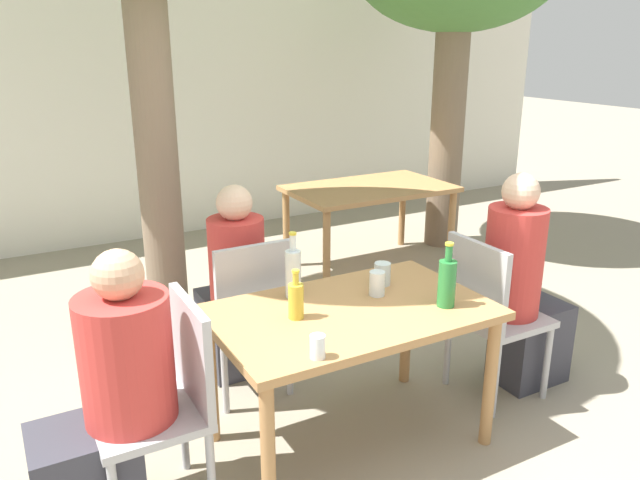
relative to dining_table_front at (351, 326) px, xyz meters
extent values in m
plane|color=gray|center=(0.00, 0.00, -0.63)|extent=(30.00, 30.00, 0.00)
cube|color=white|center=(0.00, 3.85, 0.77)|extent=(10.00, 0.08, 2.80)
cylinder|color=#7A6651|center=(-0.47, 1.47, 0.51)|extent=(0.25, 0.25, 2.29)
cylinder|color=#7A6651|center=(2.43, 2.26, 0.39)|extent=(0.31, 0.31, 2.04)
cube|color=#B27F4C|center=(0.00, 0.00, 0.07)|extent=(1.29, 0.80, 0.04)
cylinder|color=#B27F4C|center=(-0.59, -0.34, -0.29)|extent=(0.06, 0.06, 0.68)
cylinder|color=#B27F4C|center=(0.59, -0.34, -0.29)|extent=(0.06, 0.06, 0.68)
cylinder|color=#B27F4C|center=(-0.59, 0.34, -0.29)|extent=(0.06, 0.06, 0.68)
cylinder|color=#B27F4C|center=(0.59, 0.34, -0.29)|extent=(0.06, 0.06, 0.68)
cube|color=#B27F4C|center=(1.44, 2.05, 0.07)|extent=(1.35, 0.83, 0.04)
cylinder|color=#B27F4C|center=(0.82, 1.69, -0.29)|extent=(0.06, 0.06, 0.68)
cylinder|color=#B27F4C|center=(2.06, 1.69, -0.29)|extent=(0.06, 0.06, 0.68)
cylinder|color=#B27F4C|center=(0.82, 2.40, -0.29)|extent=(0.06, 0.06, 0.68)
cylinder|color=#B27F4C|center=(2.06, 2.40, -0.29)|extent=(0.06, 0.06, 0.68)
cube|color=#B2B2B7|center=(-0.97, 0.00, -0.18)|extent=(0.44, 0.44, 0.04)
cube|color=#B2B2B7|center=(-0.77, 0.00, 0.07)|extent=(0.04, 0.44, 0.45)
cylinder|color=#B2B2B7|center=(-1.16, 0.19, -0.41)|extent=(0.04, 0.04, 0.44)
cylinder|color=#B2B2B7|center=(-0.78, 0.19, -0.41)|extent=(0.04, 0.04, 0.44)
cylinder|color=#B2B2B7|center=(-0.78, -0.19, -0.41)|extent=(0.04, 0.04, 0.44)
cube|color=#B2B2B7|center=(0.97, 0.00, -0.18)|extent=(0.44, 0.44, 0.04)
cube|color=#B2B2B7|center=(0.77, 0.00, 0.07)|extent=(0.04, 0.44, 0.45)
cylinder|color=#B2B2B7|center=(1.16, -0.19, -0.41)|extent=(0.04, 0.04, 0.44)
cylinder|color=#B2B2B7|center=(1.16, 0.19, -0.41)|extent=(0.04, 0.04, 0.44)
cylinder|color=#B2B2B7|center=(0.78, -0.19, -0.41)|extent=(0.04, 0.04, 0.44)
cylinder|color=#B2B2B7|center=(0.78, 0.19, -0.41)|extent=(0.04, 0.04, 0.44)
cube|color=#B2B2B7|center=(-0.26, 0.72, -0.18)|extent=(0.44, 0.44, 0.04)
cube|color=#B2B2B7|center=(-0.26, 0.52, 0.07)|extent=(0.44, 0.04, 0.45)
cylinder|color=#B2B2B7|center=(-0.07, 0.91, -0.41)|extent=(0.04, 0.04, 0.44)
cylinder|color=#B2B2B7|center=(-0.45, 0.91, -0.41)|extent=(0.04, 0.04, 0.44)
cylinder|color=#B2B2B7|center=(-0.07, 0.53, -0.41)|extent=(0.04, 0.04, 0.44)
cylinder|color=#B2B2B7|center=(-0.45, 0.53, -0.41)|extent=(0.04, 0.04, 0.44)
cylinder|color=#C63833|center=(-1.03, 0.00, 0.10)|extent=(0.36, 0.36, 0.52)
sphere|color=tan|center=(-1.03, 0.00, 0.45)|extent=(0.20, 0.20, 0.20)
cube|color=#383842|center=(1.23, 0.00, -0.39)|extent=(0.40, 0.28, 0.47)
cylinder|color=#C63833|center=(1.03, 0.00, 0.14)|extent=(0.31, 0.31, 0.60)
sphere|color=beige|center=(1.03, 0.00, 0.53)|extent=(0.20, 0.20, 0.20)
cube|color=#383842|center=(-0.26, 0.98, -0.39)|extent=(0.28, 0.40, 0.47)
cylinder|color=#C63833|center=(-0.26, 0.78, 0.10)|extent=(0.31, 0.31, 0.52)
sphere|color=beige|center=(-0.26, 0.78, 0.45)|extent=(0.20, 0.20, 0.20)
cylinder|color=gold|center=(-0.27, 0.03, 0.17)|extent=(0.07, 0.07, 0.16)
cylinder|color=gold|center=(-0.27, 0.03, 0.28)|extent=(0.03, 0.03, 0.06)
cylinder|color=gold|center=(-0.27, 0.03, 0.31)|extent=(0.03, 0.03, 0.01)
cylinder|color=silver|center=(-0.17, 0.25, 0.21)|extent=(0.08, 0.08, 0.23)
cylinder|color=silver|center=(-0.17, 0.25, 0.37)|extent=(0.03, 0.03, 0.08)
cylinder|color=gold|center=(-0.17, 0.25, 0.41)|extent=(0.04, 0.04, 0.01)
cylinder|color=#287A38|center=(0.41, -0.19, 0.20)|extent=(0.08, 0.08, 0.22)
cylinder|color=#287A38|center=(0.41, -0.19, 0.35)|extent=(0.03, 0.03, 0.08)
cylinder|color=gold|center=(0.41, -0.19, 0.40)|extent=(0.04, 0.04, 0.01)
cylinder|color=white|center=(0.19, 0.08, 0.15)|extent=(0.08, 0.08, 0.12)
cylinder|color=silver|center=(0.29, 0.18, 0.15)|extent=(0.08, 0.08, 0.12)
cylinder|color=white|center=(-0.36, -0.33, 0.14)|extent=(0.06, 0.06, 0.10)
camera|label=1|loc=(-1.41, -2.26, 1.29)|focal=35.00mm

